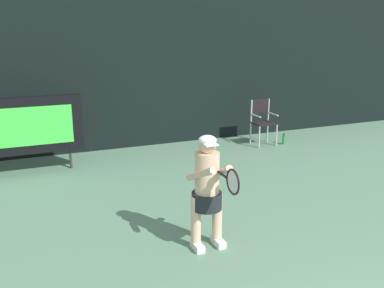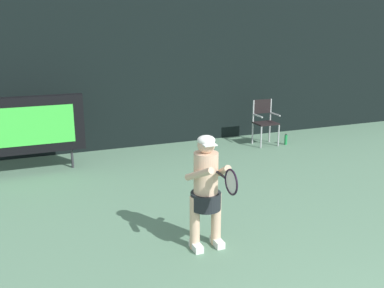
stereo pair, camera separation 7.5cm
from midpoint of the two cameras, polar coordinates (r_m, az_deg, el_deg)
name	(u,v)px [view 2 (the right image)]	position (r m, az deg, el deg)	size (l,w,h in m)	color
backdrop_screen	(147,69)	(10.20, -5.71, 9.79)	(18.00, 0.12, 3.66)	black
scoreboard	(25,126)	(8.82, -20.99, 2.28)	(2.20, 0.21, 1.50)	black
umpire_chair	(265,119)	(10.52, 9.78, 3.24)	(0.52, 0.44, 1.08)	#B7B7BC
water_bottle	(286,140)	(10.70, 12.50, 0.57)	(0.07, 0.07, 0.27)	#208C45
tennis_player	(206,187)	(5.46, 2.29, -5.77)	(0.54, 0.62, 1.50)	white
tennis_racket	(230,181)	(5.01, 5.51, -4.96)	(0.03, 0.60, 0.31)	black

